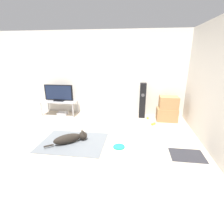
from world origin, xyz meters
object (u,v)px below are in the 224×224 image
at_px(tennis_ball_by_boxes, 152,124).
at_px(tv, 59,93).
at_px(dog, 71,138).
at_px(tennis_ball_loose_on_carpet, 148,118).
at_px(cardboard_box_lower, 167,114).
at_px(game_console, 63,113).
at_px(cardboard_box_upper, 169,103).
at_px(tennis_ball_near_speaker, 154,123).
at_px(frisbee, 119,147).
at_px(tv_stand, 60,102).
at_px(floor_speaker, 142,101).

bearing_deg(tennis_ball_by_boxes, tv, 169.56).
distance_m(dog, tennis_ball_loose_on_carpet, 2.48).
relative_size(cardboard_box_lower, game_console, 1.91).
distance_m(cardboard_box_lower, cardboard_box_upper, 0.36).
distance_m(tennis_ball_by_boxes, tennis_ball_near_speaker, 0.09).
distance_m(frisbee, cardboard_box_upper, 2.22).
relative_size(frisbee, tv_stand, 0.23).
height_order(cardboard_box_lower, tv, tv).
relative_size(dog, cardboard_box_upper, 1.50).
xyz_separation_m(frisbee, cardboard_box_lower, (1.23, 1.76, 0.17)).
bearing_deg(tennis_ball_near_speaker, frisbee, -121.77).
xyz_separation_m(cardboard_box_upper, game_console, (-3.27, 0.08, -0.51)).
bearing_deg(dog, tennis_ball_by_boxes, 34.44).
bearing_deg(cardboard_box_upper, cardboard_box_lower, 157.66).
xyz_separation_m(tv_stand, tennis_ball_by_boxes, (2.89, -0.53, -0.38)).
bearing_deg(tv_stand, dog, -60.12).
xyz_separation_m(cardboard_box_lower, cardboard_box_upper, (0.02, -0.01, 0.36)).
distance_m(floor_speaker, tennis_ball_near_speaker, 0.83).
bearing_deg(tennis_ball_near_speaker, floor_speaker, 121.14).
distance_m(floor_speaker, tv, 2.62).
height_order(dog, tennis_ball_by_boxes, dog).
distance_m(floor_speaker, tv_stand, 2.61).
height_order(frisbee, cardboard_box_lower, cardboard_box_lower).
bearing_deg(cardboard_box_lower, frisbee, -124.95).
height_order(frisbee, game_console, game_console).
bearing_deg(dog, floor_speaker, 50.33).
xyz_separation_m(floor_speaker, tennis_ball_by_boxes, (0.28, -0.63, -0.50)).
xyz_separation_m(tennis_ball_by_boxes, game_console, (-2.81, 0.51, 0.01)).
height_order(cardboard_box_lower, tennis_ball_near_speaker, cardboard_box_lower).
bearing_deg(tennis_ball_by_boxes, frisbee, -120.98).
relative_size(cardboard_box_lower, tv_stand, 0.54).
height_order(dog, tv_stand, tv_stand).
relative_size(cardboard_box_lower, cardboard_box_upper, 1.12).
relative_size(dog, cardboard_box_lower, 1.35).
xyz_separation_m(dog, tv_stand, (-1.03, 1.80, 0.29)).
distance_m(tv, tennis_ball_loose_on_carpet, 2.87).
xyz_separation_m(frisbee, game_console, (-2.02, 1.83, 0.03)).
height_order(dog, game_console, dog).
distance_m(dog, tv_stand, 2.10).
xyz_separation_m(tv_stand, tv, (0.00, 0.00, 0.30)).
xyz_separation_m(tv_stand, game_console, (0.07, -0.01, -0.37)).
bearing_deg(tv_stand, cardboard_box_lower, -1.49).
distance_m(dog, floor_speaker, 2.50).
bearing_deg(cardboard_box_upper, tennis_ball_loose_on_carpet, 175.41).
bearing_deg(floor_speaker, game_console, -177.43).
height_order(tv, game_console, tv).
height_order(tennis_ball_by_boxes, tennis_ball_near_speaker, same).
relative_size(cardboard_box_upper, floor_speaker, 0.49).
distance_m(tennis_ball_near_speaker, tennis_ball_loose_on_carpet, 0.45).
bearing_deg(tennis_ball_loose_on_carpet, tv, 178.93).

